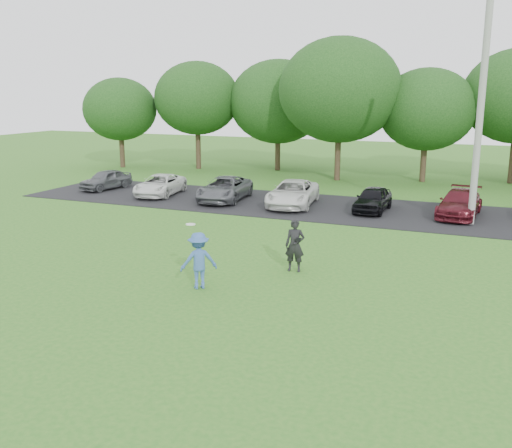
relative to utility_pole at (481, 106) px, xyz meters
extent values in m
plane|color=#29681D|center=(-6.24, -11.99, -4.89)|extent=(100.00, 100.00, 0.00)
cube|color=black|center=(-6.24, 1.01, -4.87)|extent=(32.00, 6.50, 0.03)
cylinder|color=#989894|center=(0.00, 0.00, 0.00)|extent=(0.28, 0.28, 9.77)
imported|color=#385DA0|center=(-6.82, -11.34, -4.07)|extent=(1.20, 1.12, 1.62)
cylinder|color=white|center=(-7.00, -11.43, -3.02)|extent=(0.27, 0.27, 0.05)
imported|color=black|center=(-4.80, -8.83, -4.06)|extent=(0.66, 0.48, 1.65)
cube|color=black|center=(-4.62, -9.01, -3.82)|extent=(0.15, 0.12, 0.10)
imported|color=#54575B|center=(-19.42, 1.21, -4.31)|extent=(1.80, 3.39, 1.10)
imported|color=silver|center=(-15.61, 0.77, -4.32)|extent=(2.35, 4.11, 1.08)
imported|color=#585A5F|center=(-11.79, 0.75, -4.27)|extent=(2.39, 4.42, 1.18)
imported|color=silver|center=(-8.15, 0.77, -4.25)|extent=(2.52, 4.57, 1.21)
imported|color=black|center=(-4.32, 0.96, -4.29)|extent=(1.44, 3.35, 1.13)
imported|color=#4F111A|center=(-0.55, 1.35, -4.28)|extent=(1.95, 4.10, 1.15)
cylinder|color=#38281C|center=(-24.24, 9.61, -3.79)|extent=(0.36, 0.36, 2.20)
ellipsoid|color=#214C19|center=(-24.24, 9.61, -0.74)|extent=(5.20, 5.20, 4.42)
cylinder|color=#38281C|center=(-18.74, 11.01, -3.54)|extent=(0.36, 0.36, 2.70)
ellipsoid|color=#214C19|center=(-18.74, 11.01, 0.04)|extent=(5.94, 5.94, 5.05)
cylinder|color=#38281C|center=(-13.24, 12.41, -3.79)|extent=(0.36, 0.36, 2.20)
ellipsoid|color=#214C19|center=(-13.24, 12.41, -0.18)|extent=(6.68, 6.68, 5.68)
cylinder|color=#38281C|center=(-8.24, 9.61, -3.54)|extent=(0.36, 0.36, 2.70)
ellipsoid|color=#214C19|center=(-8.24, 9.61, 0.60)|extent=(7.42, 7.42, 6.31)
cylinder|color=#38281C|center=(-3.24, 11.01, -3.79)|extent=(0.36, 0.36, 2.20)
ellipsoid|color=#214C19|center=(-3.24, 11.01, -0.53)|extent=(5.76, 5.76, 4.90)
cylinder|color=#38281C|center=(1.76, 12.41, -3.54)|extent=(0.36, 0.36, 2.70)
camera|label=1|loc=(0.56, -24.96, 0.62)|focal=40.00mm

